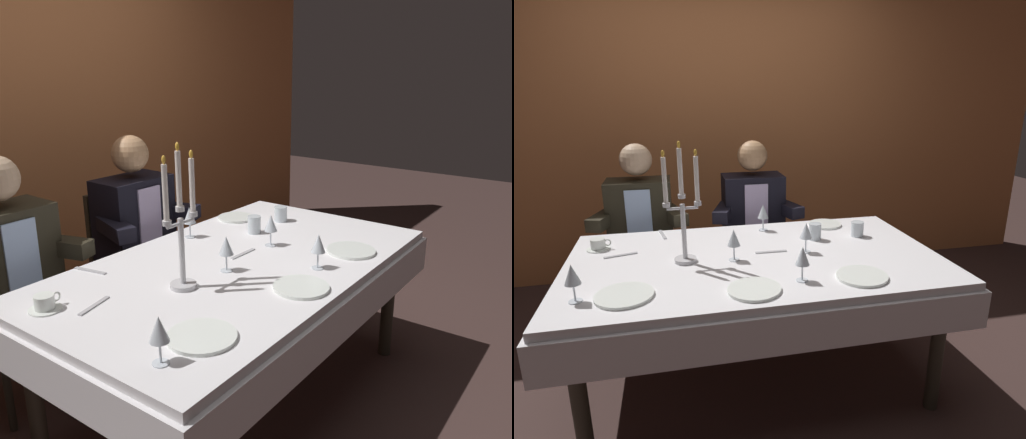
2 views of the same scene
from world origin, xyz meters
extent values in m
plane|color=#3D2A27|center=(0.00, 0.00, 0.00)|extent=(12.00, 12.00, 0.00)
cube|color=#CF7944|center=(0.00, 1.66, 1.35)|extent=(6.00, 0.12, 2.70)
cube|color=white|center=(0.00, 0.00, 0.72)|extent=(1.90, 1.10, 0.04)
cube|color=white|center=(0.00, 0.00, 0.61)|extent=(1.94, 1.14, 0.18)
cylinder|color=#333025|center=(0.83, -0.43, 0.35)|extent=(0.07, 0.07, 0.70)
cylinder|color=#333025|center=(-0.83, 0.43, 0.35)|extent=(0.07, 0.07, 0.70)
cylinder|color=#333025|center=(0.83, 0.43, 0.35)|extent=(0.07, 0.07, 0.70)
cylinder|color=silver|center=(-0.36, 0.01, 0.75)|extent=(0.11, 0.11, 0.02)
cylinder|color=silver|center=(-0.36, 0.01, 0.90)|extent=(0.02, 0.02, 0.28)
cylinder|color=silver|center=(-0.36, 0.01, 1.08)|extent=(0.04, 0.04, 0.02)
cylinder|color=white|center=(-0.36, 0.01, 1.20)|extent=(0.02, 0.02, 0.22)
ellipsoid|color=yellow|center=(-0.36, 0.01, 1.33)|extent=(0.02, 0.02, 0.03)
cylinder|color=silver|center=(-0.32, 0.01, 1.02)|extent=(0.07, 0.01, 0.01)
cylinder|color=silver|center=(-0.28, 0.01, 1.04)|extent=(0.04, 0.04, 0.02)
cylinder|color=white|center=(-0.28, 0.01, 1.16)|extent=(0.02, 0.02, 0.22)
ellipsoid|color=yellow|center=(-0.28, 0.01, 1.29)|extent=(0.02, 0.02, 0.03)
cylinder|color=silver|center=(-0.40, 0.01, 1.02)|extent=(0.07, 0.01, 0.01)
cylinder|color=silver|center=(-0.43, 0.01, 1.04)|extent=(0.04, 0.04, 0.02)
cylinder|color=white|center=(-0.43, 0.01, 1.16)|extent=(0.02, 0.02, 0.22)
ellipsoid|color=yellow|center=(-0.43, 0.01, 1.29)|extent=(0.02, 0.02, 0.03)
cylinder|color=white|center=(-0.62, -0.33, 0.75)|extent=(0.24, 0.24, 0.01)
cylinder|color=white|center=(0.43, -0.37, 0.75)|extent=(0.24, 0.24, 0.01)
cylinder|color=white|center=(-0.08, -0.40, 0.75)|extent=(0.23, 0.23, 0.01)
cylinder|color=white|center=(0.54, 0.43, 0.75)|extent=(0.21, 0.21, 0.01)
cylinder|color=silver|center=(-0.12, -0.03, 0.74)|extent=(0.06, 0.06, 0.00)
cylinder|color=silver|center=(-0.12, -0.03, 0.78)|extent=(0.01, 0.01, 0.07)
cone|color=silver|center=(-0.12, -0.03, 0.86)|extent=(0.07, 0.07, 0.08)
cylinder|color=maroon|center=(-0.12, -0.03, 0.84)|extent=(0.04, 0.04, 0.03)
cylinder|color=silver|center=(0.15, -0.34, 0.74)|extent=(0.06, 0.06, 0.00)
cylinder|color=silver|center=(0.15, -0.34, 0.78)|extent=(0.01, 0.01, 0.07)
cone|color=silver|center=(0.15, -0.34, 0.86)|extent=(0.07, 0.07, 0.08)
cylinder|color=maroon|center=(0.15, -0.34, 0.84)|extent=(0.04, 0.04, 0.03)
cylinder|color=silver|center=(0.27, 0.00, 0.74)|extent=(0.06, 0.06, 0.00)
cylinder|color=silver|center=(0.27, 0.00, 0.78)|extent=(0.01, 0.01, 0.07)
cone|color=silver|center=(0.27, 0.00, 0.86)|extent=(0.07, 0.07, 0.08)
cylinder|color=silver|center=(0.13, 0.42, 0.74)|extent=(0.06, 0.06, 0.00)
cylinder|color=silver|center=(0.13, 0.42, 0.78)|extent=(0.01, 0.01, 0.07)
cone|color=silver|center=(0.13, 0.42, 0.86)|extent=(0.07, 0.07, 0.08)
cylinder|color=silver|center=(-0.81, -0.33, 0.74)|extent=(0.06, 0.06, 0.00)
cylinder|color=silver|center=(-0.81, -0.33, 0.78)|extent=(0.01, 0.01, 0.07)
cone|color=silver|center=(-0.81, -0.33, 0.86)|extent=(0.07, 0.07, 0.08)
cylinder|color=maroon|center=(-0.81, -0.33, 0.84)|extent=(0.04, 0.04, 0.03)
cylinder|color=silver|center=(0.39, 0.19, 0.79)|extent=(0.07, 0.07, 0.10)
cylinder|color=silver|center=(0.65, 0.19, 0.78)|extent=(0.07, 0.07, 0.09)
cylinder|color=white|center=(-0.81, 0.29, 0.74)|extent=(0.12, 0.12, 0.01)
cylinder|color=white|center=(-0.81, 0.29, 0.77)|extent=(0.08, 0.08, 0.05)
torus|color=white|center=(-0.76, 0.29, 0.78)|extent=(0.04, 0.01, 0.04)
cube|color=#B7B7BC|center=(-0.48, 0.46, 0.74)|extent=(0.05, 0.17, 0.01)
cube|color=#B7B7BC|center=(0.09, 0.04, 0.74)|extent=(0.17, 0.02, 0.01)
cube|color=#B7B7BC|center=(-0.69, 0.16, 0.74)|extent=(0.17, 0.06, 0.01)
cylinder|color=#333025|center=(-0.80, 0.70, 0.21)|extent=(0.04, 0.04, 0.42)
cylinder|color=#333025|center=(-0.44, 0.70, 0.21)|extent=(0.04, 0.04, 0.42)
cylinder|color=#333025|center=(-0.44, 1.06, 0.21)|extent=(0.04, 0.04, 0.42)
cube|color=#333025|center=(-0.62, 0.88, 0.44)|extent=(0.42, 0.42, 0.04)
cube|color=#2B261A|center=(-0.62, 0.88, 0.73)|extent=(0.42, 0.26, 0.54)
cube|color=#ABC6F0|center=(-0.62, 0.75, 0.76)|extent=(0.16, 0.01, 0.40)
cube|color=#2B261A|center=(-0.40, 0.78, 0.77)|extent=(0.19, 0.34, 0.08)
cylinder|color=#333025|center=(-0.03, 0.70, 0.21)|extent=(0.04, 0.04, 0.42)
cylinder|color=#333025|center=(0.33, 0.70, 0.21)|extent=(0.04, 0.04, 0.42)
cylinder|color=#333025|center=(-0.03, 1.06, 0.21)|extent=(0.04, 0.04, 0.42)
cylinder|color=#333025|center=(0.33, 1.06, 0.21)|extent=(0.04, 0.04, 0.42)
cube|color=#333025|center=(0.15, 0.88, 0.44)|extent=(0.42, 0.42, 0.04)
cube|color=#333025|center=(0.15, 1.07, 0.68)|extent=(0.38, 0.04, 0.44)
cube|color=black|center=(0.15, 0.88, 0.73)|extent=(0.42, 0.26, 0.54)
cube|color=#BFABD5|center=(0.15, 0.75, 0.76)|extent=(0.16, 0.01, 0.40)
sphere|color=tan|center=(0.15, 0.88, 1.14)|extent=(0.21, 0.21, 0.21)
cube|color=black|center=(-0.07, 0.78, 0.77)|extent=(0.19, 0.34, 0.08)
cube|color=black|center=(0.37, 0.78, 0.77)|extent=(0.19, 0.34, 0.08)
camera|label=1|loc=(-1.80, -1.41, 1.65)|focal=36.82mm
camera|label=2|loc=(-0.39, -2.06, 1.57)|focal=30.23mm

